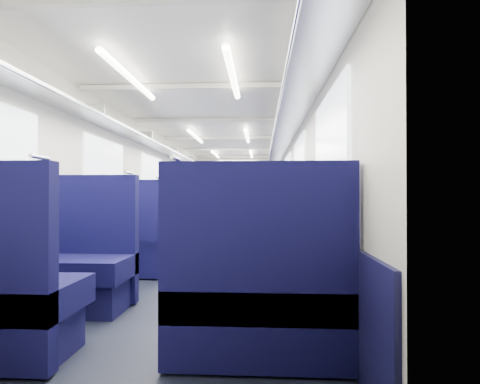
# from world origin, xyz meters

# --- Properties ---
(floor) EXTENTS (2.80, 18.00, 0.01)m
(floor) POSITION_xyz_m (0.00, 0.00, 0.00)
(floor) COLOR black
(floor) RESTS_ON ground
(ceiling) EXTENTS (2.80, 18.00, 0.01)m
(ceiling) POSITION_xyz_m (0.00, 0.00, 2.35)
(ceiling) COLOR white
(ceiling) RESTS_ON wall_left
(wall_left) EXTENTS (0.02, 18.00, 2.35)m
(wall_left) POSITION_xyz_m (-1.40, 0.00, 1.18)
(wall_left) COLOR beige
(wall_left) RESTS_ON floor
(dado_left) EXTENTS (0.03, 17.90, 0.70)m
(dado_left) POSITION_xyz_m (-1.39, 0.00, 0.35)
(dado_left) COLOR #111036
(dado_left) RESTS_ON floor
(wall_right) EXTENTS (0.02, 18.00, 2.35)m
(wall_right) POSITION_xyz_m (1.40, 0.00, 1.18)
(wall_right) COLOR beige
(wall_right) RESTS_ON floor
(dado_right) EXTENTS (0.03, 17.90, 0.70)m
(dado_right) POSITION_xyz_m (1.39, 0.00, 0.35)
(dado_right) COLOR #111036
(dado_right) RESTS_ON floor
(wall_far) EXTENTS (2.80, 0.02, 2.35)m
(wall_far) POSITION_xyz_m (0.00, 9.00, 1.18)
(wall_far) COLOR beige
(wall_far) RESTS_ON floor
(luggage_rack_left) EXTENTS (0.36, 17.40, 0.18)m
(luggage_rack_left) POSITION_xyz_m (-1.21, 0.00, 1.97)
(luggage_rack_left) COLOR #B2B5BA
(luggage_rack_left) RESTS_ON wall_left
(luggage_rack_right) EXTENTS (0.36, 17.40, 0.18)m
(luggage_rack_right) POSITION_xyz_m (1.21, 0.00, 1.97)
(luggage_rack_right) COLOR #B2B5BA
(luggage_rack_right) RESTS_ON wall_right
(windows) EXTENTS (2.78, 15.60, 0.75)m
(windows) POSITION_xyz_m (0.00, -0.46, 1.42)
(windows) COLOR white
(windows) RESTS_ON wall_left
(ceiling_fittings) EXTENTS (2.70, 16.06, 0.11)m
(ceiling_fittings) POSITION_xyz_m (0.00, -0.26, 2.29)
(ceiling_fittings) COLOR silver
(ceiling_fittings) RESTS_ON ceiling
(end_door) EXTENTS (0.75, 0.06, 2.00)m
(end_door) POSITION_xyz_m (0.00, 8.94, 1.00)
(end_door) COLOR black
(end_door) RESTS_ON floor
(bulkhead) EXTENTS (2.80, 0.10, 2.35)m
(bulkhead) POSITION_xyz_m (-0.00, 2.94, 1.23)
(bulkhead) COLOR silver
(bulkhead) RESTS_ON floor
(seat_1) EXTENTS (1.09, 0.60, 1.22)m
(seat_1) POSITION_xyz_m (0.83, -8.21, 0.38)
(seat_1) COLOR #0E0D41
(seat_1) RESTS_ON floor
(seat_2) EXTENTS (1.09, 0.60, 1.22)m
(seat_2) POSITION_xyz_m (-0.83, -7.23, 0.38)
(seat_2) COLOR #0E0D41
(seat_2) RESTS_ON floor
(seat_3) EXTENTS (1.09, 0.60, 1.22)m
(seat_3) POSITION_xyz_m (0.83, -7.23, 0.38)
(seat_3) COLOR #0E0D41
(seat_3) RESTS_ON floor
(seat_4) EXTENTS (1.09, 0.60, 1.22)m
(seat_4) POSITION_xyz_m (-0.83, -5.91, 0.38)
(seat_4) COLOR #0E0D41
(seat_4) RESTS_ON floor
(seat_5) EXTENTS (1.09, 0.60, 1.22)m
(seat_5) POSITION_xyz_m (0.83, -6.01, 0.38)
(seat_5) COLOR #0E0D41
(seat_5) RESTS_ON floor
(seat_6) EXTENTS (1.09, 0.60, 1.22)m
(seat_6) POSITION_xyz_m (-0.83, -4.70, 0.38)
(seat_6) COLOR #0E0D41
(seat_6) RESTS_ON floor
(seat_7) EXTENTS (1.09, 0.60, 1.22)m
(seat_7) POSITION_xyz_m (0.83, -4.85, 0.38)
(seat_7) COLOR #0E0D41
(seat_7) RESTS_ON floor
(seat_8) EXTENTS (1.09, 0.60, 1.22)m
(seat_8) POSITION_xyz_m (-0.83, -3.74, 0.38)
(seat_8) COLOR #0E0D41
(seat_8) RESTS_ON floor
(seat_9) EXTENTS (1.09, 0.60, 1.22)m
(seat_9) POSITION_xyz_m (0.83, -3.71, 0.38)
(seat_9) COLOR #0E0D41
(seat_9) RESTS_ON floor
(seat_10) EXTENTS (1.09, 0.60, 1.22)m
(seat_10) POSITION_xyz_m (-0.83, -2.47, 0.38)
(seat_10) COLOR #0E0D41
(seat_10) RESTS_ON floor
(seat_11) EXTENTS (1.09, 0.60, 1.22)m
(seat_11) POSITION_xyz_m (0.83, -2.41, 0.38)
(seat_11) COLOR #0E0D41
(seat_11) RESTS_ON floor
(seat_12) EXTENTS (1.09, 0.60, 1.22)m
(seat_12) POSITION_xyz_m (-0.83, -1.27, 0.38)
(seat_12) COLOR #0E0D41
(seat_12) RESTS_ON floor
(seat_13) EXTENTS (1.09, 0.60, 1.22)m
(seat_13) POSITION_xyz_m (0.83, -1.47, 0.38)
(seat_13) COLOR #0E0D41
(seat_13) RESTS_ON floor
(seat_14) EXTENTS (1.09, 0.60, 1.22)m
(seat_14) POSITION_xyz_m (-0.83, -0.13, 0.38)
(seat_14) COLOR #0E0D41
(seat_14) RESTS_ON floor
(seat_15) EXTENTS (1.09, 0.60, 1.22)m
(seat_15) POSITION_xyz_m (0.83, -0.17, 0.38)
(seat_15) COLOR #0E0D41
(seat_15) RESTS_ON floor
(seat_16) EXTENTS (1.09, 0.60, 1.22)m
(seat_16) POSITION_xyz_m (-0.83, 0.92, 0.38)
(seat_16) COLOR #0E0D41
(seat_16) RESTS_ON floor
(seat_17) EXTENTS (1.09, 0.60, 1.22)m
(seat_17) POSITION_xyz_m (0.83, 0.80, 0.38)
(seat_17) COLOR #0E0D41
(seat_17) RESTS_ON floor
(seat_18) EXTENTS (1.09, 0.60, 1.22)m
(seat_18) POSITION_xyz_m (-0.83, 2.06, 0.38)
(seat_18) COLOR #0E0D41
(seat_18) RESTS_ON floor
(seat_19) EXTENTS (1.09, 0.60, 1.22)m
(seat_19) POSITION_xyz_m (0.83, 2.14, 0.38)
(seat_19) COLOR #0E0D41
(seat_19) RESTS_ON floor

